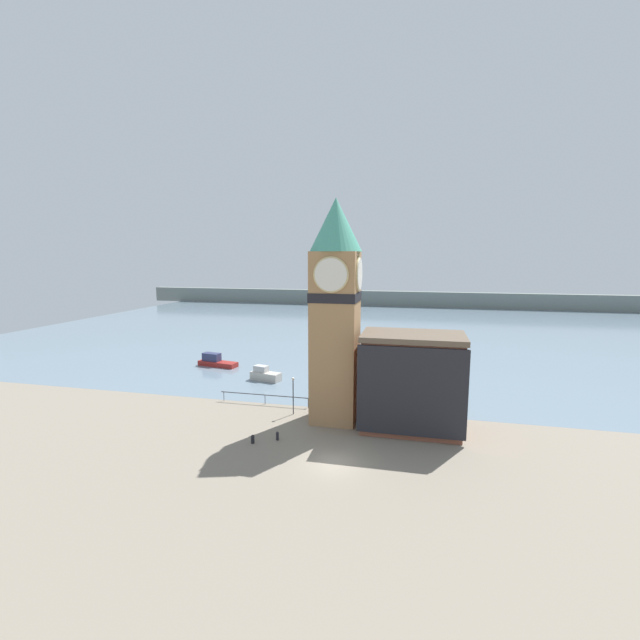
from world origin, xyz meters
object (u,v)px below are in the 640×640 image
(pier_building, at_px, (412,382))
(boat_far, at_px, (216,361))
(mooring_bollard_far, at_px, (277,435))
(clock_tower, at_px, (336,306))
(lamp_post, at_px, (293,388))
(mooring_bollard_near, at_px, (253,439))
(boat_near, at_px, (265,375))

(pier_building, xyz_separation_m, boat_far, (-29.04, 17.61, -3.93))
(pier_building, height_order, mooring_bollard_far, pier_building)
(boat_far, bearing_deg, pier_building, -21.32)
(clock_tower, bearing_deg, mooring_bollard_far, -124.32)
(clock_tower, relative_size, pier_building, 2.28)
(pier_building, xyz_separation_m, mooring_bollard_far, (-11.52, -5.35, -4.19))
(boat_far, xyz_separation_m, lamp_post, (17.09, -16.56, 2.09))
(lamp_post, bearing_deg, mooring_bollard_far, -86.13)
(clock_tower, height_order, pier_building, clock_tower)
(mooring_bollard_far, bearing_deg, clock_tower, 55.68)
(clock_tower, bearing_deg, pier_building, -4.70)
(mooring_bollard_near, xyz_separation_m, mooring_bollard_far, (1.89, 1.14, 0.01))
(clock_tower, xyz_separation_m, mooring_bollard_near, (-5.96, -7.10, -11.09))
(pier_building, relative_size, mooring_bollard_near, 12.43)
(pier_building, height_order, boat_far, pier_building)
(boat_near, bearing_deg, mooring_bollard_near, -59.12)
(mooring_bollard_far, relative_size, lamp_post, 0.20)
(boat_far, relative_size, mooring_bollard_near, 8.28)
(boat_far, bearing_deg, mooring_bollard_near, -47.12)
(clock_tower, bearing_deg, boat_near, 135.46)
(clock_tower, xyz_separation_m, mooring_bollard_far, (-4.07, -5.96, -11.08))
(mooring_bollard_far, bearing_deg, lamp_post, 93.87)
(pier_building, distance_m, mooring_bollard_far, 13.37)
(boat_near, bearing_deg, clock_tower, -30.91)
(clock_tower, relative_size, mooring_bollard_near, 28.34)
(clock_tower, bearing_deg, boat_far, 141.79)
(clock_tower, height_order, mooring_bollard_near, clock_tower)
(mooring_bollard_far, height_order, lamp_post, lamp_post)
(pier_building, distance_m, boat_far, 34.19)
(pier_building, distance_m, boat_near, 23.08)
(clock_tower, relative_size, boat_far, 3.42)
(pier_building, bearing_deg, clock_tower, 175.30)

